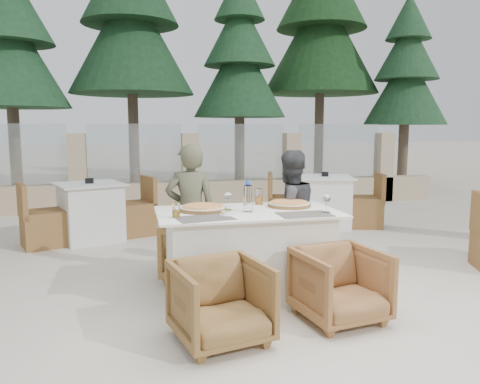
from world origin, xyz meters
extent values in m
plane|color=beige|center=(0.00, 0.00, 0.00)|extent=(80.00, 80.00, 0.00)
cube|color=beige|center=(0.00, 14.00, 0.01)|extent=(30.00, 16.00, 0.01)
cone|color=#1F4929|center=(-3.50, 7.00, 2.75)|extent=(2.42, 2.42, 5.50)
cone|color=#1B4022|center=(-1.00, 7.50, 3.25)|extent=(2.86, 2.86, 6.50)
cone|color=#1F4928|center=(1.50, 7.20, 2.50)|extent=(2.20, 2.20, 5.00)
cone|color=#193D1A|center=(3.80, 7.80, 3.40)|extent=(2.99, 2.99, 6.80)
cone|color=#204828|center=(5.50, 6.50, 2.25)|extent=(1.98, 1.98, 4.50)
cube|color=#58534C|center=(-0.49, -0.19, 0.77)|extent=(0.49, 0.37, 0.00)
cube|color=#5B564E|center=(0.37, -0.21, 0.77)|extent=(0.45, 0.31, 0.00)
cylinder|color=#CC4E1B|center=(-0.45, 0.17, 0.80)|extent=(0.53, 0.53, 0.06)
cylinder|color=#D1491C|center=(0.37, 0.21, 0.80)|extent=(0.44, 0.44, 0.05)
cylinder|color=#A4C0D8|center=(-0.07, 0.03, 0.91)|extent=(0.10, 0.10, 0.27)
cylinder|color=gold|center=(-0.71, -0.10, 0.83)|extent=(0.07, 0.07, 0.13)
cylinder|color=orange|center=(0.13, 0.39, 0.85)|extent=(0.08, 0.08, 0.15)
imported|color=olive|center=(-0.43, 0.59, 0.29)|extent=(0.84, 0.85, 0.59)
imported|color=olive|center=(0.33, 0.65, 0.28)|extent=(0.73, 0.74, 0.56)
imported|color=brown|center=(-0.48, -0.81, 0.29)|extent=(0.74, 0.76, 0.58)
imported|color=#8E5E33|center=(0.50, -0.66, 0.29)|extent=(0.71, 0.73, 0.58)
imported|color=#4D4F39|center=(-0.50, 0.62, 0.68)|extent=(0.53, 0.38, 1.35)
imported|color=#393B3E|center=(0.48, 0.50, 0.64)|extent=(0.73, 0.63, 1.28)
camera|label=1|loc=(-1.05, -3.91, 1.51)|focal=35.00mm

